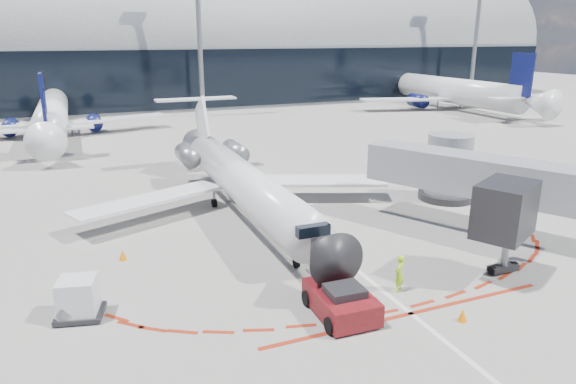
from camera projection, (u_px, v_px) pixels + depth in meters
name	position (u px, v px, depth m)	size (l,w,h in m)	color
ground	(303.00, 226.00, 32.34)	(260.00, 260.00, 0.00)	slate
apron_centerline	(291.00, 216.00, 34.11)	(0.25, 40.00, 0.01)	silver
apron_stop_bar	(411.00, 314.00, 22.17)	(14.00, 0.25, 0.01)	maroon
terminal_building	(149.00, 54.00, 87.33)	(150.00, 24.15, 24.00)	#989C9E
jet_bridge	(464.00, 176.00, 32.36)	(10.03, 15.20, 4.90)	gray
light_mast_centre	(199.00, 28.00, 72.97)	(0.70, 0.70, 25.00)	gray
light_mast_east	(477.00, 30.00, 91.14)	(0.70, 0.70, 25.00)	gray
regional_jet	(239.00, 178.00, 34.68)	(22.13, 27.29, 6.83)	white
pushback_tug	(341.00, 301.00, 21.93)	(2.49, 5.63, 1.45)	#570C0F
ramp_worker	(399.00, 273.00, 23.90)	(0.66, 0.43, 1.81)	#ACED19
uld_container	(78.00, 299.00, 21.64)	(2.22, 2.01, 1.78)	black
safety_cone_left	(123.00, 255.00, 27.39)	(0.41, 0.41, 0.57)	orange
safety_cone_right	(463.00, 315.00, 21.52)	(0.41, 0.41, 0.56)	orange
bg_airliner_0	(49.00, 92.00, 60.55)	(31.68, 33.54, 10.25)	white
bg_airliner_1	(448.00, 72.00, 83.89)	(35.96, 38.08, 11.64)	white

